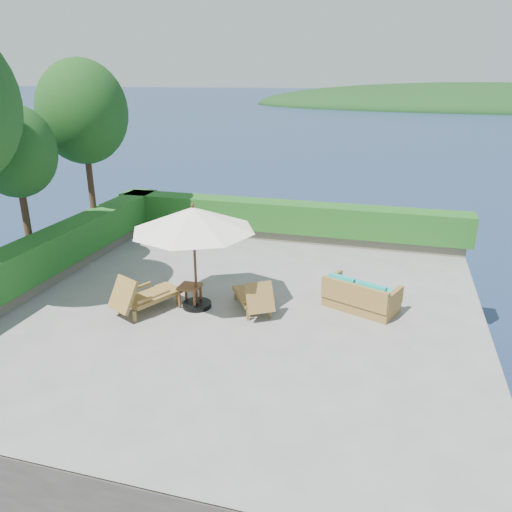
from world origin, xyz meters
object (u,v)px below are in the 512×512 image
(patio_umbrella, at_px, (193,220))
(wicker_loveseat, at_px, (360,297))
(lounge_right, at_px, (254,296))
(lounge_left, at_px, (143,295))
(side_table, at_px, (190,289))

(patio_umbrella, bearing_deg, wicker_loveseat, 13.57)
(patio_umbrella, xyz_separation_m, lounge_right, (1.45, 0.18, -1.89))
(lounge_left, bearing_deg, patio_umbrella, 52.03)
(lounge_left, xyz_separation_m, lounge_right, (2.62, 0.76, -0.04))
(lounge_left, height_order, side_table, lounge_left)
(side_table, relative_size, wicker_loveseat, 0.28)
(wicker_loveseat, bearing_deg, lounge_left, -141.33)
(lounge_right, height_order, wicker_loveseat, lounge_right)
(wicker_loveseat, bearing_deg, patio_umbrella, -144.43)
(patio_umbrella, distance_m, side_table, 1.84)
(lounge_left, distance_m, side_table, 1.16)
(patio_umbrella, xyz_separation_m, lounge_left, (-1.17, -0.58, -1.85))
(patio_umbrella, height_order, lounge_left, patio_umbrella)
(lounge_right, bearing_deg, patio_umbrella, 154.80)
(lounge_left, xyz_separation_m, side_table, (0.98, 0.61, 0.03))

